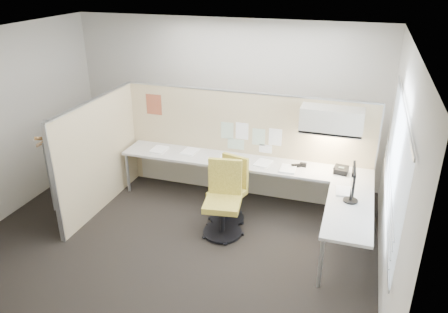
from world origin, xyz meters
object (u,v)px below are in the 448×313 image
(chair_left, at_px, (223,201))
(phone, at_px, (341,170))
(desk, at_px, (260,175))
(chair_right, at_px, (230,191))
(monitor, at_px, (353,182))

(chair_left, xyz_separation_m, phone, (1.54, 0.96, 0.28))
(chair_left, bearing_deg, phone, 23.66)
(desk, distance_m, chair_left, 0.87)
(desk, bearing_deg, chair_right, -132.62)
(desk, height_order, phone, phone)
(chair_left, bearing_deg, monitor, -4.07)
(chair_right, distance_m, monitor, 1.85)
(desk, relative_size, monitor, 8.20)
(desk, height_order, chair_right, chair_right)
(desk, relative_size, chair_left, 3.73)
(chair_right, bearing_deg, monitor, 7.83)
(chair_left, distance_m, monitor, 1.80)
(chair_left, bearing_deg, desk, 57.67)
(chair_right, bearing_deg, desk, 63.59)
(desk, xyz_separation_m, chair_right, (-0.37, -0.41, -0.14))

